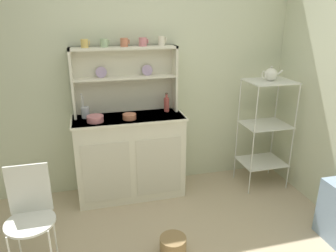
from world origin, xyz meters
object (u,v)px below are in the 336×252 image
Objects in this scene: porcelain_teapot at (271,74)px; jam_bottle at (167,104)px; cup_gold_0 at (85,43)px; utensil_jar at (85,112)px; hutch_cabinet at (130,156)px; floor_basket at (173,245)px; bowl_mixing_large at (95,119)px; wire_chair at (30,210)px; hutch_shelf_unit at (125,75)px; bakers_rack at (266,123)px.

jam_bottle is at bearing 167.69° from porcelain_teapot.
cup_gold_0 reaches higher than utensil_jar.
hutch_cabinet is 1.09m from floor_basket.
floor_basket is 1.52m from utensil_jar.
jam_bottle reaches higher than bowl_mixing_large.
wire_chair is at bearing -116.46° from cup_gold_0.
utensil_jar is (-0.09, 0.15, 0.03)m from bowl_mixing_large.
wire_chair is 3.40× the size of utensil_jar.
cup_gold_0 reaches higher than hutch_shelf_unit.
cup_gold_0 is at bearing -173.50° from hutch_shelf_unit.
utensil_jar reaches higher than floor_basket.
bakers_rack is at bearing -6.69° from utensil_jar.
utensil_jar is (-0.42, 0.08, 0.49)m from hutch_cabinet.
utensil_jar is at bearing -140.03° from cup_gold_0.
utensil_jar is 1.95m from porcelain_teapot.
floor_basket is (0.20, -1.17, -1.22)m from hutch_shelf_unit.
porcelain_teapot is at bearing -12.31° from jam_bottle.
hutch_shelf_unit is at bearing 168.20° from porcelain_teapot.
hutch_cabinet is 0.58m from bowl_mixing_large.
floor_basket is at bearing -146.26° from porcelain_teapot.
utensil_jar reaches higher than hutch_cabinet.
utensil_jar reaches higher than wire_chair.
wire_chair is (-0.87, -1.04, -0.78)m from hutch_shelf_unit.
hutch_shelf_unit is at bearing 90.00° from hutch_cabinet.
porcelain_teapot reaches higher than wire_chair.
wire_chair is at bearing -134.61° from hutch_cabinet.
utensil_jar is at bearing -168.45° from hutch_shelf_unit.
porcelain_teapot reaches higher than bakers_rack.
bowl_mixing_large is at bearing -79.42° from cup_gold_0.
bowl_mixing_large is at bearing 177.73° from bakers_rack.
bowl_mixing_large reaches higher than hutch_cabinet.
jam_bottle is 0.89× the size of porcelain_teapot.
utensil_jar is at bearing -179.45° from jam_bottle.
bakers_rack is at bearing 33.71° from floor_basket.
hutch_shelf_unit is 0.87× the size of bakers_rack.
floor_basket is 1.43m from jam_bottle.
bowl_mixing_large is (-0.33, -0.07, 0.47)m from hutch_cabinet.
bakers_rack is at bearing -8.22° from cup_gold_0.
bakers_rack is 1.93m from utensil_jar.
bowl_mixing_large is (-1.82, 0.07, 0.17)m from bakers_rack.
bakers_rack is at bearing -5.59° from hutch_cabinet.
bakers_rack is at bearing -11.79° from hutch_shelf_unit.
cup_gold_0 reaches higher than jam_bottle.
hutch_shelf_unit is 6.62× the size of bowl_mixing_large.
porcelain_teapot is at bearing -11.80° from hutch_shelf_unit.
bowl_mixing_large is at bearing 177.73° from porcelain_teapot.
porcelain_teapot is (2.35, 0.73, 0.77)m from wire_chair.
wire_chair is at bearing -114.97° from utensil_jar.
jam_bottle is at bearing 167.71° from bakers_rack.
cup_gold_0 is 0.72m from bowl_mixing_large.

